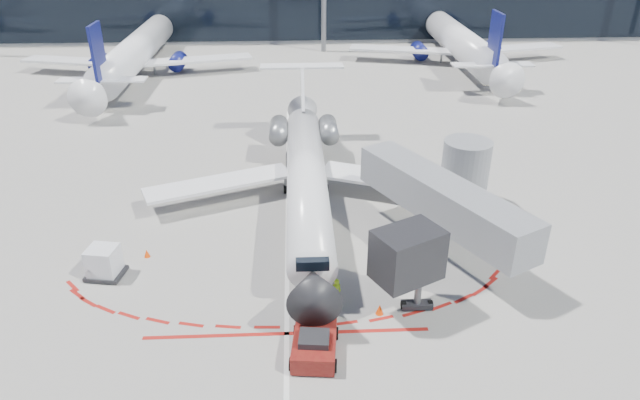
{
  "coord_description": "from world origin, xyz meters",
  "views": [
    {
      "loc": [
        0.59,
        -33.25,
        18.76
      ],
      "look_at": [
        2.11,
        -1.51,
        2.12
      ],
      "focal_mm": 32.0,
      "sensor_mm": 36.0,
      "label": 1
    }
  ],
  "objects_px": {
    "regional_jet": "(306,171)",
    "pushback_tug": "(315,344)",
    "ramp_worker": "(336,292)",
    "uld_container": "(104,263)"
  },
  "relations": [
    {
      "from": "pushback_tug",
      "to": "uld_container",
      "type": "distance_m",
      "value": 13.37
    },
    {
      "from": "pushback_tug",
      "to": "uld_container",
      "type": "height_order",
      "value": "uld_container"
    },
    {
      "from": "regional_jet",
      "to": "uld_container",
      "type": "relative_size",
      "value": 12.52
    },
    {
      "from": "regional_jet",
      "to": "pushback_tug",
      "type": "distance_m",
      "value": 15.5
    },
    {
      "from": "pushback_tug",
      "to": "ramp_worker",
      "type": "distance_m",
      "value": 3.8
    },
    {
      "from": "pushback_tug",
      "to": "ramp_worker",
      "type": "height_order",
      "value": "ramp_worker"
    },
    {
      "from": "regional_jet",
      "to": "pushback_tug",
      "type": "height_order",
      "value": "regional_jet"
    },
    {
      "from": "regional_jet",
      "to": "uld_container",
      "type": "height_order",
      "value": "regional_jet"
    },
    {
      "from": "regional_jet",
      "to": "ramp_worker",
      "type": "bearing_deg",
      "value": -84.16
    },
    {
      "from": "pushback_tug",
      "to": "ramp_worker",
      "type": "relative_size",
      "value": 3.05
    }
  ]
}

